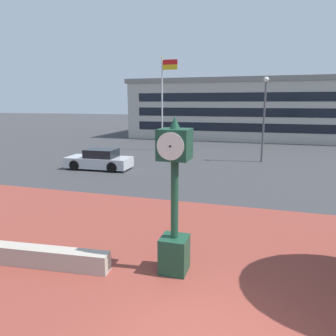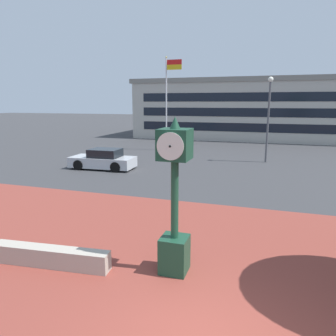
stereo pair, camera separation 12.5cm
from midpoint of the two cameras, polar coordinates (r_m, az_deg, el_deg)
name	(u,v)px [view 2 (the right image)]	position (r m, az deg, el deg)	size (l,w,h in m)	color
plaza_brick_paving	(220,287)	(7.84, 9.84, -20.43)	(44.00, 11.93, 0.01)	brown
planter_wall	(50,257)	(8.99, -20.05, -14.77)	(3.20, 0.40, 0.50)	#ADA393
street_clock	(175,200)	(7.62, 1.68, -5.84)	(0.71, 0.83, 3.85)	#19422D
car_street_mid	(103,160)	(20.54, -11.41, 1.45)	(4.13, 1.95, 1.28)	#B7BABF
flagpole_primary	(168,97)	(27.82, 0.08, 12.62)	(1.42, 0.14, 7.93)	silver
civic_building	(260,109)	(40.30, 16.38, 10.19)	(28.66, 12.41, 6.76)	#B2ADA3
street_lamp_post	(269,110)	(23.12, 17.84, 9.90)	(0.36, 0.36, 5.85)	#4C4C51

